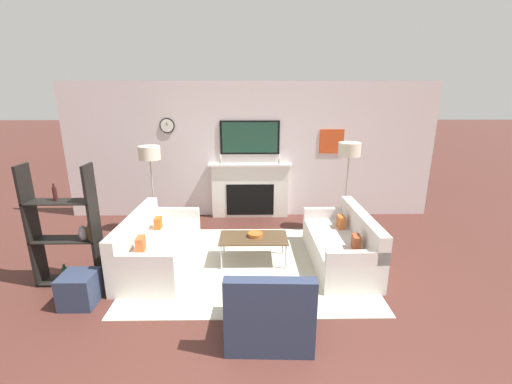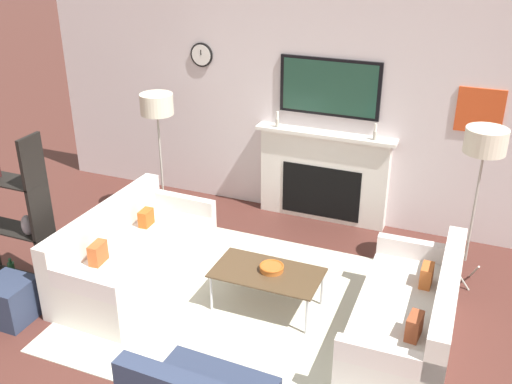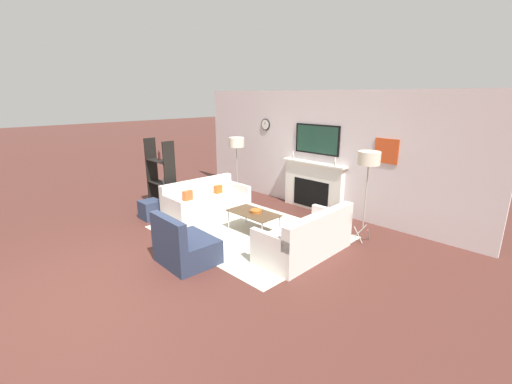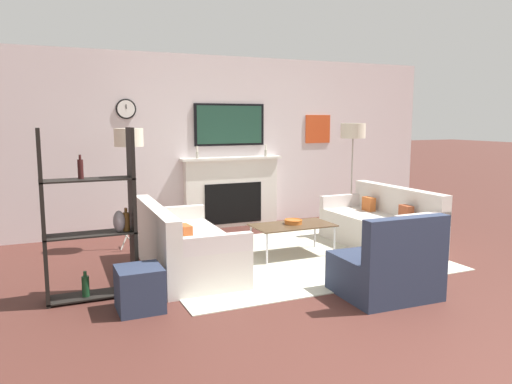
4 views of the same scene
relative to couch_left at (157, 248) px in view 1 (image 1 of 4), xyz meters
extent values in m
cube|color=silver|center=(1.38, 2.18, 1.08)|extent=(7.40, 0.07, 2.70)
cube|color=silver|center=(1.38, 2.06, 0.27)|extent=(1.55, 0.16, 1.08)
cube|color=black|center=(1.38, 1.98, 0.11)|extent=(0.96, 0.01, 0.65)
cube|color=silver|center=(1.38, 2.04, 0.83)|extent=(1.67, 0.22, 0.04)
cylinder|color=#B2AD9E|center=(0.80, 2.01, 0.90)|extent=(0.04, 0.04, 0.10)
cylinder|color=white|center=(0.80, 2.01, 0.99)|extent=(0.03, 0.03, 0.09)
cylinder|color=#B2AD9E|center=(1.96, 2.01, 0.90)|extent=(0.04, 0.04, 0.10)
cylinder|color=white|center=(1.96, 2.01, 0.99)|extent=(0.03, 0.03, 0.09)
cube|color=black|center=(1.38, 2.13, 1.36)|extent=(1.18, 0.04, 0.66)
cube|color=#1E4233|center=(1.38, 2.11, 1.36)|extent=(1.10, 0.01, 0.60)
cylinder|color=black|center=(-0.23, 2.13, 1.59)|extent=(0.29, 0.02, 0.29)
cylinder|color=silver|center=(-0.23, 2.11, 1.59)|extent=(0.25, 0.00, 0.25)
cube|color=black|center=(-0.23, 2.11, 1.63)|extent=(0.01, 0.00, 0.06)
cube|color=#C9451D|center=(3.01, 2.13, 1.28)|extent=(0.48, 0.02, 0.48)
cube|color=beige|center=(1.38, 0.00, -0.27)|extent=(3.37, 2.66, 0.01)
cube|color=silver|center=(0.05, 0.00, -0.06)|extent=(0.93, 1.85, 0.42)
cube|color=silver|center=(-0.31, 0.01, 0.32)|extent=(0.21, 1.83, 0.35)
cube|color=silver|center=(0.07, 0.86, 0.24)|extent=(0.88, 0.13, 0.18)
cube|color=silver|center=(0.02, -0.86, 0.24)|extent=(0.88, 0.13, 0.18)
cube|color=#BC551E|center=(-0.07, 0.41, 0.24)|extent=(0.11, 0.18, 0.18)
cube|color=#B15327|center=(-0.10, -0.40, 0.25)|extent=(0.12, 0.21, 0.21)
cube|color=silver|center=(2.71, 0.00, -0.06)|extent=(0.82, 1.75, 0.42)
cube|color=silver|center=(3.03, 0.00, 0.34)|extent=(0.19, 1.74, 0.38)
cube|color=beige|center=(2.73, -0.82, 0.24)|extent=(0.80, 0.11, 0.18)
cube|color=silver|center=(2.70, 0.82, 0.24)|extent=(0.80, 0.11, 0.18)
cube|color=brown|center=(2.84, -0.38, 0.25)|extent=(0.12, 0.21, 0.20)
cube|color=#B65A28|center=(2.83, 0.39, 0.25)|extent=(0.10, 0.20, 0.20)
cube|color=#283148|center=(1.59, -1.55, -0.07)|extent=(0.90, 0.80, 0.40)
cube|color=#283148|center=(1.58, -1.86, 0.34)|extent=(0.88, 0.17, 0.44)
cube|color=#4C3823|center=(1.43, 0.07, 0.12)|extent=(1.02, 0.56, 0.02)
cylinder|color=#B7B7BC|center=(0.96, -0.17, -0.08)|extent=(0.02, 0.02, 0.39)
cylinder|color=#B7B7BC|center=(1.90, -0.17, -0.08)|extent=(0.02, 0.02, 0.39)
cylinder|color=#B7B7BC|center=(0.96, 0.31, -0.08)|extent=(0.02, 0.02, 0.39)
cylinder|color=#B7B7BC|center=(1.90, 0.31, -0.08)|extent=(0.02, 0.02, 0.39)
cylinder|color=#B45D24|center=(1.46, 0.11, 0.16)|extent=(0.22, 0.22, 0.05)
torus|color=#B4561B|center=(1.46, 0.11, 0.18)|extent=(0.23, 0.23, 0.02)
cylinder|color=#9E998E|center=(-0.26, 1.27, -0.15)|extent=(0.09, 0.23, 0.26)
cylinder|color=#9E998E|center=(-0.44, 1.32, -0.15)|extent=(0.17, 0.19, 0.26)
cylinder|color=#9E998E|center=(-0.39, 1.13, -0.15)|extent=(0.23, 0.07, 0.26)
cylinder|color=#9E998E|center=(-0.36, 1.24, 0.53)|extent=(0.02, 0.02, 1.12)
cylinder|color=beige|center=(-0.36, 1.24, 1.21)|extent=(0.37, 0.37, 0.23)
cylinder|color=#9E998E|center=(3.23, 1.27, -0.14)|extent=(0.09, 0.23, 0.27)
cylinder|color=#9E998E|center=(3.04, 1.32, -0.14)|extent=(0.17, 0.19, 0.27)
cylinder|color=#9E998E|center=(3.10, 1.13, -0.14)|extent=(0.23, 0.07, 0.27)
cylinder|color=#9E998E|center=(3.12, 1.24, 0.57)|extent=(0.02, 0.02, 1.17)
cylinder|color=beige|center=(3.12, 1.24, 1.27)|extent=(0.39, 0.39, 0.23)
cube|color=black|center=(-1.45, -0.48, 0.55)|extent=(0.04, 0.28, 1.64)
cube|color=black|center=(-0.64, -0.48, 0.55)|extent=(0.04, 0.28, 1.64)
cube|color=black|center=(-1.05, -0.48, -0.25)|extent=(0.85, 0.28, 0.02)
cube|color=black|center=(-1.05, -0.48, 0.36)|extent=(0.85, 0.28, 0.01)
cube|color=black|center=(-1.05, -0.48, 0.88)|extent=(0.85, 0.28, 0.02)
cylinder|color=#194223|center=(-1.12, -0.51, -0.14)|extent=(0.07, 0.07, 0.20)
cylinder|color=#194223|center=(-1.12, -0.51, -0.01)|extent=(0.03, 0.03, 0.05)
cylinder|color=brown|center=(-0.71, -0.50, 0.46)|extent=(0.07, 0.07, 0.18)
cylinder|color=brown|center=(-0.71, -0.50, 0.57)|extent=(0.03, 0.03, 0.05)
ellipsoid|color=tan|center=(-0.72, -0.45, -0.14)|extent=(0.12, 0.12, 0.20)
cylinder|color=#3D1919|center=(-1.10, -0.45, 0.98)|extent=(0.05, 0.05, 0.18)
cylinder|color=#3D1919|center=(-1.10, -0.45, 1.09)|extent=(0.02, 0.02, 0.05)
ellipsoid|color=gray|center=(-0.78, -0.53, 0.47)|extent=(0.11, 0.11, 0.21)
cube|color=#283148|center=(-0.69, -0.98, -0.07)|extent=(0.40, 0.40, 0.40)
camera|label=1|loc=(1.40, -4.66, 2.24)|focal=24.00mm
camera|label=2|loc=(3.12, -4.33, 3.18)|focal=42.00mm
camera|label=3|loc=(5.92, -4.28, 2.32)|focal=24.00mm
camera|label=4|loc=(-1.48, -5.36, 1.45)|focal=35.00mm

